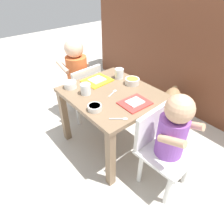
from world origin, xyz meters
TOP-DOWN VIEW (x-y plane):
  - ground_plane at (0.00, 0.00)m, footprint 7.00×7.00m
  - kitchen_cabinet_back at (0.00, 0.98)m, footprint 2.29×0.37m
  - dining_table at (0.00, 0.00)m, footprint 0.60×0.53m
  - seated_child_left at (-0.46, 0.02)m, footprint 0.30×0.30m
  - seated_child_right at (0.46, 0.02)m, footprint 0.29×0.29m
  - dog at (0.13, 0.53)m, footprint 0.30×0.41m
  - food_tray_left at (-0.19, 0.02)m, footprint 0.17×0.20m
  - food_tray_right at (0.19, 0.02)m, footprint 0.15×0.18m
  - water_cup_left at (-0.13, 0.17)m, footprint 0.06×0.06m
  - water_cup_right at (-0.10, -0.14)m, footprint 0.07×0.07m
  - veggie_bowl_near at (0.09, -0.20)m, footprint 0.08×0.08m
  - veggie_bowl_far at (-0.23, -0.17)m, footprint 0.08×0.08m
  - cereal_bowl_left_side at (0.00, 0.18)m, footprint 0.10×0.10m
  - spoon_by_left_tray at (0.01, 0.00)m, footprint 0.05×0.10m
  - spoon_by_right_tray at (0.25, -0.15)m, footprint 0.07×0.08m

SIDE VIEW (x-z plane):
  - ground_plane at x=0.00m, z-range 0.00..0.00m
  - dog at x=0.13m, z-range 0.05..0.37m
  - dining_table at x=0.00m, z-range 0.15..0.60m
  - seated_child_right at x=0.46m, z-range 0.08..0.73m
  - seated_child_left at x=-0.46m, z-range 0.08..0.77m
  - spoon_by_left_tray at x=0.01m, z-range 0.45..0.46m
  - spoon_by_right_tray at x=0.25m, z-range 0.45..0.46m
  - food_tray_left at x=-0.19m, z-range 0.45..0.47m
  - food_tray_right at x=0.19m, z-range 0.45..0.47m
  - veggie_bowl_near at x=0.09m, z-range 0.45..0.48m
  - kitchen_cabinet_back at x=0.00m, z-range 0.00..0.95m
  - cereal_bowl_left_side at x=0.00m, z-range 0.45..0.49m
  - veggie_bowl_far at x=-0.23m, z-range 0.45..0.50m
  - water_cup_right at x=-0.10m, z-range 0.45..0.52m
  - water_cup_left at x=-0.13m, z-range 0.45..0.52m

